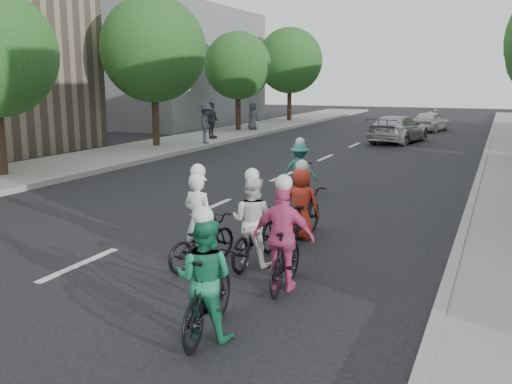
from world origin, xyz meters
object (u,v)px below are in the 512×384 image
Objects in this scene: cyclist_5 at (254,230)px; spectator_0 at (206,124)px; cyclist_1 at (207,287)px; cyclist_0 at (284,247)px; cyclist_3 at (300,174)px; spectator_2 at (253,116)px; cyclist_2 at (302,211)px; follow_car_lead at (398,129)px; spectator_1 at (212,120)px; cyclist_4 at (201,234)px; follow_car_trail at (430,121)px.

spectator_0 is at bearing -59.07° from cyclist_5.
cyclist_1 is at bearing -174.67° from spectator_0.
cyclist_3 is (-2.08, 6.76, -0.03)m from cyclist_0.
spectator_0 is at bearing -157.34° from spectator_2.
spectator_0 is (-9.47, 13.47, 0.52)m from cyclist_2.
cyclist_5 is 0.99× the size of spectator_0.
cyclist_1 is 1.13× the size of spectator_2.
spectator_0 reaches higher than follow_car_lead.
follow_car_lead is at bearing -70.90° from spectator_1.
cyclist_2 is 18.67m from spectator_1.
cyclist_3 is at bearing 99.96° from follow_car_lead.
spectator_1 is (-9.26, 17.97, 0.52)m from cyclist_4.
cyclist_1 reaches higher than follow_car_trail.
cyclist_0 is at bearing 105.62° from follow_car_lead.
cyclist_3 is 0.45× the size of follow_car_trail.
spectator_1 is at bearing 30.04° from follow_car_lead.
follow_car_lead is (-1.03, 20.68, 0.08)m from cyclist_5.
cyclist_2 is 1.01× the size of cyclist_5.
cyclist_3 is (-1.77, 8.68, -0.01)m from cyclist_1.
cyclist_5 is 28.00m from follow_car_trail.
follow_car_lead is 2.50× the size of spectator_0.
cyclist_2 is 16.47m from spectator_0.
spectator_2 reaches higher than cyclist_3.
cyclist_1 is 28.10m from spectator_2.
cyclist_0 is 0.49× the size of follow_car_trail.
cyclist_1 is at bearing 95.42° from cyclist_2.
cyclist_3 is 0.87× the size of spectator_1.
cyclist_4 is 0.50× the size of follow_car_trail.
cyclist_3 is 0.88× the size of cyclist_5.
spectator_0 is (-8.45, 15.87, 0.52)m from cyclist_4.
cyclist_5 is 17.93m from spectator_0.
spectator_1 is at bearing 59.19° from follow_car_trail.
cyclist_4 is at bearing -174.97° from spectator_0.
cyclist_4 is at bearing 67.98° from cyclist_2.
cyclist_0 is 0.97× the size of cyclist_1.
cyclist_5 is at bearing -135.37° from cyclist_4.
cyclist_4 is 0.95× the size of spectator_1.
cyclist_3 is 0.35× the size of follow_car_lead.
cyclist_0 is at bearing 104.74° from cyclist_3.
cyclist_2 is at bearing -138.18° from spectator_2.
follow_car_trail is at bearing -94.60° from cyclist_3.
spectator_2 reaches higher than cyclist_5.
cyclist_4 is at bearing 101.02° from follow_car_trail.
cyclist_5 is (-0.93, 0.94, -0.06)m from cyclist_0.
spectator_1 is (-10.04, 17.47, 0.49)m from cyclist_5.
spectator_0 reaches higher than cyclist_1.
follow_car_lead is 1.29× the size of follow_car_trail.
cyclist_4 is 0.38× the size of follow_car_lead.
cyclist_5 is (1.15, -5.81, -0.03)m from cyclist_3.
cyclist_2 is at bearing 104.33° from follow_car_lead.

